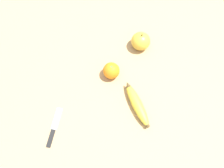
# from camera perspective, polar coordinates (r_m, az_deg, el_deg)

# --- Properties ---
(ground_plane) EXTENTS (3.00, 3.00, 0.00)m
(ground_plane) POSITION_cam_1_polar(r_m,az_deg,el_deg) (0.91, -5.04, -0.36)
(ground_plane) COLOR tan
(banana) EXTENTS (0.11, 0.20, 0.04)m
(banana) POSITION_cam_1_polar(r_m,az_deg,el_deg) (0.86, 6.54, -5.23)
(banana) COLOR yellow
(banana) RESTS_ON ground_plane
(orange) EXTENTS (0.07, 0.07, 0.07)m
(orange) POSITION_cam_1_polar(r_m,az_deg,el_deg) (0.90, -0.18, 3.50)
(orange) COLOR orange
(orange) RESTS_ON ground_plane
(apple) EXTENTS (0.08, 0.08, 0.09)m
(apple) POSITION_cam_1_polar(r_m,az_deg,el_deg) (0.98, 7.51, 11.04)
(apple) COLOR gold
(apple) RESTS_ON ground_plane
(paring_knife) EXTENTS (0.05, 0.16, 0.01)m
(paring_knife) POSITION_cam_1_polar(r_m,az_deg,el_deg) (0.88, -14.99, -11.16)
(paring_knife) COLOR silver
(paring_knife) RESTS_ON ground_plane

